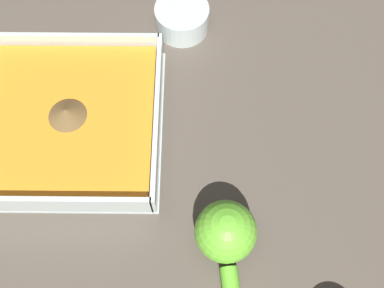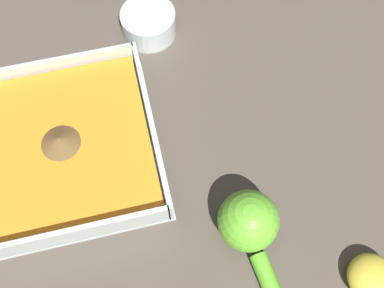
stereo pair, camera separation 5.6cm
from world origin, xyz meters
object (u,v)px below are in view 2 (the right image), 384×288
at_px(spice_bowl, 149,24).
at_px(lemon_squeezer, 252,230).
at_px(lemon_half, 372,278).
at_px(square_dish, 63,149).

relative_size(spice_bowl, lemon_squeezer, 0.42).
xyz_separation_m(lemon_squeezer, lemon_half, (-0.08, -0.12, -0.02)).
xyz_separation_m(square_dish, spice_bowl, (0.17, -0.14, -0.00)).
bearing_deg(lemon_half, spice_bowl, 23.35).
bearing_deg(lemon_squeezer, spice_bowl, 3.39).
height_order(square_dish, lemon_squeezer, lemon_squeezer).
distance_m(square_dish, lemon_squeezer, 0.25).
relative_size(square_dish, lemon_squeezer, 1.27).
bearing_deg(square_dish, lemon_half, -126.69).
height_order(lemon_squeezer, lemon_half, lemon_squeezer).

